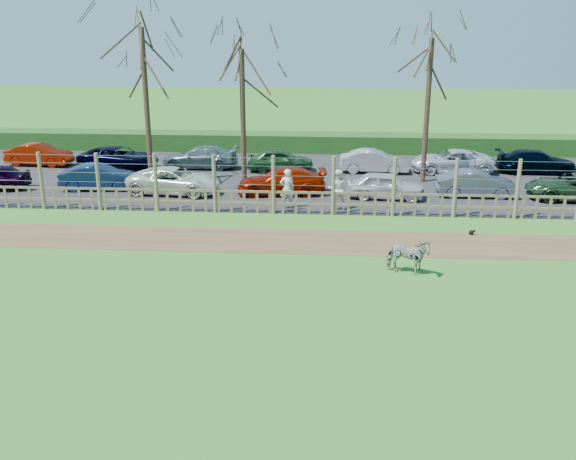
# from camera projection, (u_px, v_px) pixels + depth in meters

# --- Properties ---
(ground) EXTENTS (120.00, 120.00, 0.00)m
(ground) POSITION_uv_depth(u_px,v_px,m) (250.00, 289.00, 19.61)
(ground) COLOR #50953E
(ground) RESTS_ON ground
(dirt_strip) EXTENTS (34.00, 2.80, 0.01)m
(dirt_strip) POSITION_uv_depth(u_px,v_px,m) (265.00, 241.00, 23.87)
(dirt_strip) COLOR brown
(dirt_strip) RESTS_ON ground
(asphalt) EXTENTS (44.00, 13.00, 0.04)m
(asphalt) POSITION_uv_depth(u_px,v_px,m) (285.00, 177.00, 33.34)
(asphalt) COLOR #232326
(asphalt) RESTS_ON ground
(hedge) EXTENTS (46.00, 2.00, 1.10)m
(hedge) POSITION_uv_depth(u_px,v_px,m) (294.00, 142.00, 39.80)
(hedge) COLOR #1E4716
(hedge) RESTS_ON ground
(fence) EXTENTS (30.16, 0.16, 2.50)m
(fence) POSITION_uv_depth(u_px,v_px,m) (274.00, 195.00, 26.94)
(fence) COLOR brown
(fence) RESTS_ON ground
(tree_left) EXTENTS (4.80, 4.80, 7.88)m
(tree_left) POSITION_uv_depth(u_px,v_px,m) (144.00, 69.00, 30.12)
(tree_left) COLOR #3D2B1E
(tree_left) RESTS_ON ground
(tree_mid) EXTENTS (4.80, 4.80, 6.83)m
(tree_mid) POSITION_uv_depth(u_px,v_px,m) (242.00, 84.00, 31.00)
(tree_mid) COLOR #3D2B1E
(tree_mid) RESTS_ON ground
(tree_right) EXTENTS (4.80, 4.80, 7.35)m
(tree_right) POSITION_uv_depth(u_px,v_px,m) (429.00, 76.00, 30.76)
(tree_right) COLOR #3D2B1E
(tree_right) RESTS_ON ground
(zebra) EXTENTS (1.56, 0.99, 1.22)m
(zebra) POSITION_uv_depth(u_px,v_px,m) (408.00, 256.00, 20.58)
(zebra) COLOR gray
(zebra) RESTS_ON ground
(visitor_a) EXTENTS (0.71, 0.56, 1.72)m
(visitor_a) POSITION_uv_depth(u_px,v_px,m) (287.00, 189.00, 27.61)
(visitor_a) COLOR silver
(visitor_a) RESTS_ON asphalt
(visitor_b) EXTENTS (0.85, 0.67, 1.72)m
(visitor_b) POSITION_uv_depth(u_px,v_px,m) (338.00, 189.00, 27.50)
(visitor_b) COLOR white
(visitor_b) RESTS_ON asphalt
(crow) EXTENTS (0.25, 0.19, 0.21)m
(crow) POSITION_uv_depth(u_px,v_px,m) (471.00, 232.00, 24.49)
(crow) COLOR black
(crow) RESTS_ON ground
(car_1) EXTENTS (3.76, 1.65, 1.20)m
(car_1) POSITION_uv_depth(u_px,v_px,m) (99.00, 177.00, 30.73)
(car_1) COLOR #122448
(car_1) RESTS_ON asphalt
(car_2) EXTENTS (4.48, 2.38, 1.20)m
(car_2) POSITION_uv_depth(u_px,v_px,m) (174.00, 181.00, 30.06)
(car_2) COLOR silver
(car_2) RESTS_ON asphalt
(car_3) EXTENTS (4.30, 2.13, 1.20)m
(car_3) POSITION_uv_depth(u_px,v_px,m) (281.00, 181.00, 29.94)
(car_3) COLOR #981500
(car_3) RESTS_ON asphalt
(car_4) EXTENTS (3.62, 1.68, 1.20)m
(car_4) POSITION_uv_depth(u_px,v_px,m) (386.00, 185.00, 29.19)
(car_4) COLOR silver
(car_4) RESTS_ON asphalt
(car_5) EXTENTS (3.65, 1.30, 1.20)m
(car_5) POSITION_uv_depth(u_px,v_px,m) (476.00, 184.00, 29.52)
(car_5) COLOR #515467
(car_5) RESTS_ON asphalt
(car_6) EXTENTS (4.50, 2.42, 1.20)m
(car_6) POSITION_uv_depth(u_px,v_px,m) (576.00, 187.00, 28.95)
(car_6) COLOR #224323
(car_6) RESTS_ON asphalt
(car_7) EXTENTS (3.73, 1.56, 1.20)m
(car_7) POSITION_uv_depth(u_px,v_px,m) (39.00, 155.00, 35.79)
(car_7) COLOR #8E1602
(car_7) RESTS_ON asphalt
(car_8) EXTENTS (4.52, 2.47, 1.20)m
(car_8) POSITION_uv_depth(u_px,v_px,m) (119.00, 158.00, 34.95)
(car_8) COLOR black
(car_8) RESTS_ON asphalt
(car_9) EXTENTS (4.17, 1.77, 1.20)m
(car_9) POSITION_uv_depth(u_px,v_px,m) (200.00, 157.00, 35.14)
(car_9) COLOR slate
(car_9) RESTS_ON asphalt
(car_10) EXTENTS (3.64, 1.74, 1.20)m
(car_10) POSITION_uv_depth(u_px,v_px,m) (280.00, 160.00, 34.44)
(car_10) COLOR #245129
(car_10) RESTS_ON asphalt
(car_11) EXTENTS (3.67, 1.36, 1.20)m
(car_11) POSITION_uv_depth(u_px,v_px,m) (374.00, 161.00, 34.13)
(car_11) COLOR #BAB2BC
(car_11) RESTS_ON asphalt
(car_12) EXTENTS (4.32, 2.00, 1.20)m
(car_12) POSITION_uv_depth(u_px,v_px,m) (452.00, 161.00, 34.16)
(car_12) COLOR silver
(car_12) RESTS_ON asphalt
(car_13) EXTENTS (4.18, 1.79, 1.20)m
(car_13) POSITION_uv_depth(u_px,v_px,m) (536.00, 162.00, 34.05)
(car_13) COLOR black
(car_13) RESTS_ON asphalt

